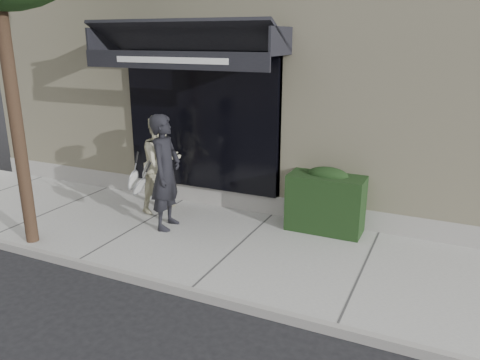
% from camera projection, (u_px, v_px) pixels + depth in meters
% --- Properties ---
extents(ground, '(80.00, 80.00, 0.00)m').
position_uv_depth(ground, '(239.00, 252.00, 7.69)').
color(ground, black).
rests_on(ground, ground).
extents(sidewalk, '(20.00, 3.00, 0.12)m').
position_uv_depth(sidewalk, '(239.00, 248.00, 7.67)').
color(sidewalk, gray).
rests_on(sidewalk, ground).
extents(curb, '(20.00, 0.10, 0.14)m').
position_uv_depth(curb, '(190.00, 293.00, 6.33)').
color(curb, gray).
rests_on(curb, ground).
extents(building_facade, '(14.30, 8.04, 5.64)m').
position_uv_depth(building_facade, '(326.00, 65.00, 11.19)').
color(building_facade, beige).
rests_on(building_facade, ground).
extents(hedge, '(1.30, 0.70, 1.14)m').
position_uv_depth(hedge, '(326.00, 200.00, 8.14)').
color(hedge, black).
rests_on(hedge, sidewalk).
extents(pedestrian_front, '(0.79, 0.97, 2.03)m').
position_uv_depth(pedestrian_front, '(166.00, 172.00, 8.10)').
color(pedestrian_front, black).
rests_on(pedestrian_front, sidewalk).
extents(pedestrian_back, '(0.92, 1.06, 1.87)m').
position_uv_depth(pedestrian_back, '(162.00, 164.00, 8.96)').
color(pedestrian_back, '#B9B494').
rests_on(pedestrian_back, sidewalk).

